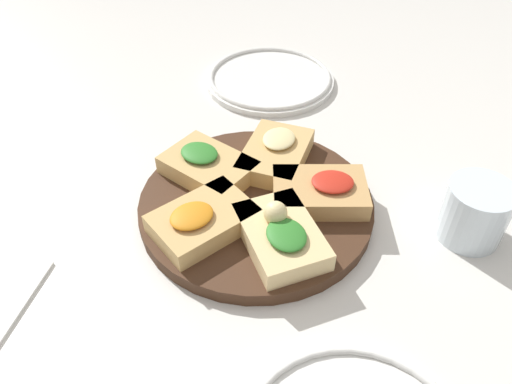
# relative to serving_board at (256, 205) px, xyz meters

# --- Properties ---
(ground_plane) EXTENTS (3.00, 3.00, 0.00)m
(ground_plane) POSITION_rel_serving_board_xyz_m (0.00, 0.00, -0.01)
(ground_plane) COLOR silver
(serving_board) EXTENTS (0.30, 0.30, 0.02)m
(serving_board) POSITION_rel_serving_board_xyz_m (0.00, 0.00, 0.00)
(serving_board) COLOR #422819
(serving_board) RESTS_ON ground_plane
(focaccia_slice_0) EXTENTS (0.12, 0.09, 0.04)m
(focaccia_slice_0) POSITION_rel_serving_board_xyz_m (-0.08, 0.01, 0.02)
(focaccia_slice_0) COLOR tan
(focaccia_slice_0) RESTS_ON serving_board
(focaccia_slice_1) EXTENTS (0.12, 0.14, 0.04)m
(focaccia_slice_1) POSITION_rel_serving_board_xyz_m (-0.03, -0.08, 0.02)
(focaccia_slice_1) COLOR tan
(focaccia_slice_1) RESTS_ON serving_board
(focaccia_slice_2) EXTENTS (0.14, 0.13, 0.04)m
(focaccia_slice_2) POSITION_rel_serving_board_xyz_m (0.07, -0.05, 0.02)
(focaccia_slice_2) COLOR tan
(focaccia_slice_2) RESTS_ON serving_board
(focaccia_slice_3) EXTENTS (0.14, 0.13, 0.05)m
(focaccia_slice_3) POSITION_rel_serving_board_xyz_m (0.07, 0.05, 0.03)
(focaccia_slice_3) COLOR #E5C689
(focaccia_slice_3) RESTS_ON serving_board
(focaccia_slice_4) EXTENTS (0.11, 0.14, 0.04)m
(focaccia_slice_4) POSITION_rel_serving_board_xyz_m (-0.02, 0.08, 0.02)
(focaccia_slice_4) COLOR tan
(focaccia_slice_4) RESTS_ON serving_board
(plate_left) EXTENTS (0.23, 0.23, 0.02)m
(plate_left) POSITION_rel_serving_board_xyz_m (-0.32, -0.06, -0.00)
(plate_left) COLOR white
(plate_left) RESTS_ON ground_plane
(water_glass) EXTENTS (0.08, 0.08, 0.08)m
(water_glass) POSITION_rel_serving_board_xyz_m (-0.03, 0.26, 0.03)
(water_glass) COLOR silver
(water_glass) RESTS_ON ground_plane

